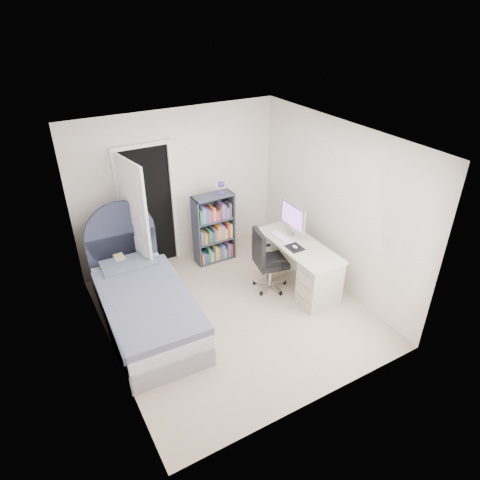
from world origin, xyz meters
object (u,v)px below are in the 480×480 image
bookcase (214,230)px  office_chair (266,258)px  nightstand (124,267)px  bed (144,302)px  desk (298,262)px  floor_lamp (132,239)px

bookcase → office_chair: (0.29, -1.13, 0.00)m
nightstand → office_chair: bearing=-29.5°
bed → nightstand: (-0.01, 0.87, 0.07)m
desk → nightstand: bearing=152.7°
office_chair → bed: bearing=174.5°
nightstand → desk: (2.33, -1.20, 0.01)m
bookcase → desk: bookcase is taller
desk → office_chair: size_ratio=1.48×
bookcase → desk: 1.50m
bed → bookcase: bookcase is taller
bed → nightstand: 0.88m
bed → floor_lamp: size_ratio=1.55×
nightstand → office_chair: (1.85, -1.05, 0.17)m
desk → floor_lamp: bearing=142.4°
bed → floor_lamp: bearing=77.9°
nightstand → desk: 2.62m
floor_lamp → desk: (2.05, -1.58, -0.20)m
nightstand → bookcase: bookcase is taller
office_chair → bookcase: bearing=104.4°
bed → bookcase: 1.83m
bookcase → bed: bearing=-148.5°
bed → bookcase: (1.55, 0.95, 0.24)m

